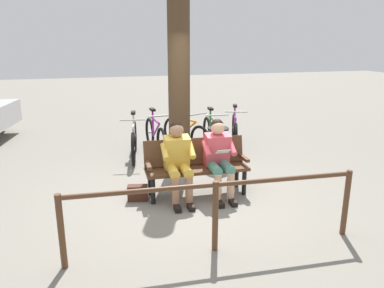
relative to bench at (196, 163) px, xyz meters
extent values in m
plane|color=slate|center=(0.20, 0.18, -0.51)|extent=(40.00, 40.00, 0.00)
cube|color=#51331E|center=(0.00, 0.08, -0.08)|extent=(1.61, 0.49, 0.05)
cube|color=#51331E|center=(0.00, -0.11, 0.15)|extent=(1.60, 0.19, 0.42)
cube|color=#51331E|center=(-0.76, 0.11, 0.05)|extent=(0.07, 0.40, 0.05)
cube|color=#51331E|center=(0.76, 0.06, 0.05)|extent=(0.07, 0.40, 0.05)
cylinder|color=black|center=(-0.71, 0.27, -0.31)|extent=(0.07, 0.07, 0.40)
cylinder|color=black|center=(0.73, 0.23, -0.31)|extent=(0.07, 0.07, 0.40)
cylinder|color=black|center=(-0.72, -0.07, -0.31)|extent=(0.07, 0.07, 0.40)
cylinder|color=black|center=(0.72, -0.11, -0.31)|extent=(0.07, 0.07, 0.40)
cube|color=#D84C59|center=(-0.32, 0.07, 0.20)|extent=(0.39, 0.32, 0.55)
sphere|color=#D8A884|center=(-0.32, 0.09, 0.56)|extent=(0.21, 0.21, 0.21)
sphere|color=black|center=(-0.32, 0.06, 0.59)|extent=(0.20, 0.20, 0.20)
cylinder|color=#4C8C7A|center=(-0.41, 0.27, -0.02)|extent=(0.16, 0.40, 0.15)
cylinder|color=#D8A884|center=(-0.41, 0.47, -0.28)|extent=(0.11, 0.11, 0.45)
cube|color=black|center=(-0.40, 0.57, -0.47)|extent=(0.10, 0.22, 0.07)
cylinder|color=#D84C59|center=(-0.51, 0.20, 0.27)|extent=(0.10, 0.31, 0.23)
cylinder|color=#4C8C7A|center=(-0.21, 0.27, -0.02)|extent=(0.16, 0.40, 0.15)
cylinder|color=#D8A884|center=(-0.21, 0.47, -0.28)|extent=(0.11, 0.11, 0.45)
cube|color=black|center=(-0.20, 0.57, -0.47)|extent=(0.10, 0.22, 0.07)
cylinder|color=#D84C59|center=(-0.11, 0.18, 0.27)|extent=(0.10, 0.31, 0.23)
cube|color=silver|center=(-0.31, 0.37, 0.26)|extent=(0.20, 0.13, 0.09)
cube|color=gold|center=(0.32, 0.05, 0.20)|extent=(0.39, 0.32, 0.55)
sphere|color=#A87554|center=(0.32, 0.07, 0.56)|extent=(0.21, 0.21, 0.21)
sphere|color=black|center=(0.32, 0.04, 0.59)|extent=(0.20, 0.20, 0.20)
cylinder|color=gold|center=(0.23, 0.25, -0.02)|extent=(0.16, 0.40, 0.15)
cylinder|color=#A87554|center=(0.23, 0.45, -0.28)|extent=(0.11, 0.11, 0.45)
cube|color=black|center=(0.24, 0.55, -0.47)|extent=(0.10, 0.22, 0.07)
cylinder|color=gold|center=(0.13, 0.18, 0.27)|extent=(0.10, 0.31, 0.23)
cylinder|color=gold|center=(0.43, 0.25, -0.02)|extent=(0.16, 0.40, 0.15)
cylinder|color=#A87554|center=(0.43, 0.45, -0.28)|extent=(0.11, 0.11, 0.45)
cube|color=black|center=(0.44, 0.55, -0.47)|extent=(0.10, 0.22, 0.07)
cylinder|color=gold|center=(0.52, 0.16, 0.27)|extent=(0.10, 0.31, 0.23)
cube|color=#3F1E14|center=(0.93, 0.05, -0.39)|extent=(0.32, 0.20, 0.24)
cylinder|color=#4C3823|center=(-0.07, -1.38, 1.31)|extent=(0.40, 0.40, 3.64)
cylinder|color=slate|center=(-0.79, -1.20, -0.15)|extent=(0.39, 0.39, 0.72)
cylinder|color=black|center=(-0.79, -1.20, 0.23)|extent=(0.41, 0.41, 0.03)
torus|color=black|center=(-1.43, -1.87, -0.18)|extent=(0.28, 0.64, 0.66)
cylinder|color=silver|center=(-1.43, -1.87, -0.18)|extent=(0.07, 0.07, 0.06)
torus|color=black|center=(-1.77, -2.83, -0.18)|extent=(0.28, 0.64, 0.66)
cylinder|color=silver|center=(-1.77, -2.83, -0.18)|extent=(0.07, 0.07, 0.06)
cylinder|color=#8C268C|center=(-1.60, -2.35, 0.20)|extent=(0.25, 0.61, 0.04)
cylinder|color=#8C268C|center=(-1.57, -2.27, 0.00)|extent=(0.24, 0.58, 0.43)
cylinder|color=#8C268C|center=(-1.66, -2.52, 0.12)|extent=(0.04, 0.04, 0.55)
cube|color=black|center=(-1.66, -2.52, 0.40)|extent=(0.16, 0.24, 0.05)
cylinder|color=#B2B2B7|center=(-1.46, -1.96, 0.37)|extent=(0.46, 0.19, 0.03)
torus|color=black|center=(-0.94, -1.62, -0.18)|extent=(0.12, 0.66, 0.66)
cylinder|color=silver|center=(-0.94, -1.62, -0.18)|extent=(0.06, 0.06, 0.06)
torus|color=black|center=(-1.03, -2.64, -0.18)|extent=(0.12, 0.66, 0.66)
cylinder|color=silver|center=(-1.03, -2.64, -0.18)|extent=(0.06, 0.06, 0.06)
cylinder|color=#337238|center=(-0.98, -2.13, 0.20)|extent=(0.10, 0.63, 0.04)
cylinder|color=#337238|center=(-0.98, -2.05, 0.00)|extent=(0.09, 0.60, 0.43)
cylinder|color=#337238|center=(-1.00, -2.31, 0.12)|extent=(0.04, 0.04, 0.55)
cube|color=black|center=(-1.00, -2.31, 0.40)|extent=(0.11, 0.23, 0.05)
cylinder|color=#B2B2B7|center=(-0.95, -1.72, 0.37)|extent=(0.48, 0.08, 0.03)
torus|color=black|center=(-0.63, -1.83, -0.18)|extent=(0.31, 0.63, 0.66)
cylinder|color=silver|center=(-0.63, -1.83, -0.18)|extent=(0.07, 0.07, 0.06)
torus|color=black|center=(-0.24, -2.78, -0.18)|extent=(0.31, 0.63, 0.66)
cylinder|color=silver|center=(-0.24, -2.78, -0.18)|extent=(0.07, 0.07, 0.06)
cylinder|color=orange|center=(-0.43, -2.31, 0.20)|extent=(0.28, 0.60, 0.04)
cylinder|color=orange|center=(-0.46, -2.23, 0.00)|extent=(0.26, 0.57, 0.43)
cylinder|color=orange|center=(-0.36, -2.48, 0.12)|extent=(0.04, 0.04, 0.55)
cube|color=black|center=(-0.36, -2.48, 0.40)|extent=(0.17, 0.24, 0.05)
cylinder|color=#B2B2B7|center=(-0.59, -1.93, 0.37)|extent=(0.46, 0.21, 0.03)
torus|color=black|center=(0.19, -1.85, -0.18)|extent=(0.11, 0.66, 0.66)
cylinder|color=silver|center=(0.19, -1.85, -0.18)|extent=(0.05, 0.06, 0.06)
torus|color=black|center=(0.27, -2.87, -0.18)|extent=(0.11, 0.66, 0.66)
cylinder|color=silver|center=(0.27, -2.87, -0.18)|extent=(0.05, 0.06, 0.06)
cylinder|color=#8C268C|center=(0.23, -2.36, 0.20)|extent=(0.09, 0.63, 0.04)
cylinder|color=#8C268C|center=(0.22, -2.28, 0.00)|extent=(0.09, 0.60, 0.43)
cylinder|color=#8C268C|center=(0.24, -2.55, 0.12)|extent=(0.04, 0.04, 0.55)
cube|color=black|center=(0.24, -2.55, 0.40)|extent=(0.11, 0.23, 0.05)
cylinder|color=#B2B2B7|center=(0.20, -1.96, 0.37)|extent=(0.48, 0.07, 0.03)
torus|color=black|center=(0.79, -1.62, -0.18)|extent=(0.16, 0.66, 0.66)
cylinder|color=silver|center=(0.79, -1.62, -0.18)|extent=(0.06, 0.07, 0.06)
torus|color=black|center=(0.64, -2.63, -0.18)|extent=(0.16, 0.66, 0.66)
cylinder|color=silver|center=(0.64, -2.63, -0.18)|extent=(0.06, 0.07, 0.06)
cylinder|color=silver|center=(0.71, -2.12, 0.20)|extent=(0.13, 0.63, 0.04)
cylinder|color=silver|center=(0.72, -2.05, 0.00)|extent=(0.13, 0.60, 0.43)
cylinder|color=silver|center=(0.69, -2.31, 0.12)|extent=(0.04, 0.04, 0.55)
cube|color=black|center=(0.69, -2.31, 0.40)|extent=(0.12, 0.23, 0.05)
cylinder|color=#B2B2B7|center=(0.77, -1.72, 0.37)|extent=(0.48, 0.10, 0.03)
cylinder|color=#51331E|center=(-1.42, 1.76, -0.08)|extent=(0.07, 0.07, 0.85)
cylinder|color=#51331E|center=(0.25, 1.67, -0.08)|extent=(0.07, 0.07, 0.85)
cylinder|color=#51331E|center=(1.92, 1.58, -0.08)|extent=(0.07, 0.07, 0.85)
cylinder|color=#51331E|center=(0.25, 1.67, 0.30)|extent=(3.34, 0.24, 0.06)
camera|label=1|loc=(1.54, 5.31, 1.86)|focal=34.78mm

